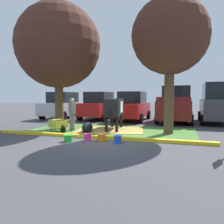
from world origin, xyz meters
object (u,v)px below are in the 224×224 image
bucket_pink (87,137)px  sedan_red (99,106)px  bucket_orange (102,138)px  calf_lying (87,128)px  cow_holstein (115,107)px  pickup_truck_maroon (176,105)px  bucket_blue (118,139)px  shade_tree_left (58,46)px  person_handler (72,113)px  hatchback_white (132,107)px  sedan_silver (63,106)px  shade_tree_right (170,37)px  suv_dark_grey (217,103)px  wheelbarrow (58,124)px  bucket_green (68,138)px

bucket_pink → sedan_red: 8.27m
bucket_orange → sedan_red: 8.48m
calf_lying → sedan_red: (-1.78, 6.15, 0.75)m
cow_holstein → pickup_truck_maroon: (2.80, 4.81, -0.03)m
bucket_orange → bucket_blue: 0.70m
shade_tree_left → bucket_blue: size_ratio=21.84×
person_handler → bucket_blue: (2.98, -2.19, -0.72)m
calf_lying → bucket_blue: calf_lying is taller
bucket_pink → person_handler: bearing=130.3°
hatchback_white → pickup_truck_maroon: size_ratio=0.82×
sedan_silver → pickup_truck_maroon: bearing=1.0°
bucket_blue → calf_lying: bearing=137.3°
person_handler → bucket_orange: person_handler is taller
shade_tree_left → sedan_silver: shade_tree_left is taller
shade_tree_right → suv_dark_grey: bearing=62.8°
shade_tree_left → person_handler: bearing=-21.8°
wheelbarrow → bucket_green: size_ratio=4.47×
shade_tree_left → sedan_red: bearing=88.7°
cow_holstein → calf_lying: cow_holstein is taller
shade_tree_left → suv_dark_grey: 10.16m
person_handler → bucket_orange: size_ratio=4.88×
shade_tree_right → calf_lying: shade_tree_right is taller
shade_tree_right → sedan_silver: bearing=148.4°
calf_lying → pickup_truck_maroon: pickup_truck_maroon is taller
pickup_truck_maroon → cow_holstein: bearing=-120.2°
bucket_blue → sedan_silver: 10.33m
shade_tree_left → shade_tree_right: shade_tree_left is taller
shade_tree_left → hatchback_white: (2.72, 5.15, -3.26)m
shade_tree_left → wheelbarrow: bearing=-62.6°
calf_lying → pickup_truck_maroon: size_ratio=0.25×
cow_holstein → bucket_blue: cow_holstein is taller
shade_tree_left → calf_lying: shade_tree_left is taller
bucket_green → bucket_orange: (1.17, 0.41, 0.01)m
bucket_green → person_handler: bearing=114.7°
shade_tree_left → cow_holstein: 4.23m
bucket_pink → suv_dark_grey: size_ratio=0.07×
bucket_orange → pickup_truck_maroon: bearing=72.9°
bucket_blue → bucket_orange: bearing=167.2°
bucket_pink → bucket_blue: bearing=-7.6°
wheelbarrow → sedan_red: (-0.35, 6.34, 0.60)m
suv_dark_grey → sedan_silver: bearing=-179.8°
bucket_green → suv_dark_grey: bearing=53.0°
bucket_green → pickup_truck_maroon: pickup_truck_maroon is taller
cow_holstein → suv_dark_grey: suv_dark_grey is taller
shade_tree_left → wheelbarrow: 3.99m
shade_tree_right → bucket_green: size_ratio=17.89×
pickup_truck_maroon → suv_dark_grey: size_ratio=1.17×
person_handler → shade_tree_right: bearing=6.0°
bucket_pink → pickup_truck_maroon: pickup_truck_maroon is taller
wheelbarrow → person_handler: bearing=48.9°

